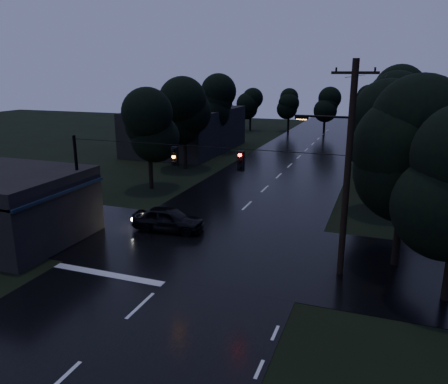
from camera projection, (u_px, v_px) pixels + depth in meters
The scene contains 17 objects.
ground at pixel (58, 384), 13.69m from camera, with size 160.00×160.00×0.00m, color black.
main_road at pixel (279, 176), 40.83m from camera, with size 12.00×120.00×0.02m, color black.
cross_street at pixel (205, 246), 24.54m from camera, with size 60.00×9.00×0.02m, color black.
building_far_right at pixel (442, 155), 39.21m from camera, with size 10.00×14.00×4.40m, color black.
building_far_left at pixel (187, 130), 53.86m from camera, with size 10.00×16.00×5.00m, color black.
utility_pole_main at pixel (346, 167), 19.78m from camera, with size 3.50×0.30×10.00m.
utility_pole_far at pixel (375, 143), 35.23m from camera, with size 2.00×0.30×7.50m.
anchor_pole_left at pixel (78, 187), 25.33m from camera, with size 0.18×0.18×6.00m, color black.
span_signals at pixel (206, 158), 22.05m from camera, with size 15.00×0.37×1.12m.
tree_corner_near at pixel (408, 148), 20.53m from camera, with size 4.48×4.48×9.44m.
tree_left_a at pixel (149, 126), 35.18m from camera, with size 3.92×3.92×8.26m.
tree_left_b at pixel (184, 112), 42.52m from camera, with size 4.20×4.20×8.85m.
tree_left_c at pixel (215, 102), 51.67m from camera, with size 4.48×4.48×9.44m.
tree_right_a at pixel (386, 131), 29.11m from camera, with size 4.20×4.20×8.85m.
tree_right_b at pixel (395, 115), 36.05m from camera, with size 4.48×4.48×9.44m.
tree_right_c at pixel (400, 103), 44.79m from camera, with size 4.76×4.76×10.03m.
car at pixel (168, 219), 26.66m from camera, with size 1.76×4.38×1.49m, color black.
Camera 1 is at (8.89, -9.08, 9.45)m, focal length 35.00 mm.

